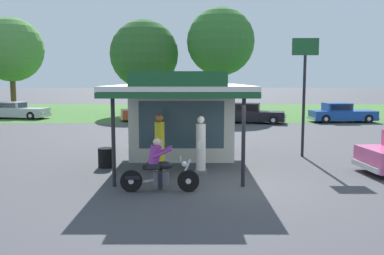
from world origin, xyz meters
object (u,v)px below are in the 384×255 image
(gas_pump_offside, at_px, (200,147))
(roadside_pole_sign, at_px, (304,77))
(parked_car_back_row_centre_left, at_px, (153,112))
(parked_car_back_row_far_left, at_px, (250,114))
(motorcycle_with_rider, at_px, (158,170))
(parked_car_back_row_far_right, at_px, (341,114))
(gas_pump_nearside, at_px, (159,146))
(spare_tire_stack, at_px, (106,158))
(parked_car_back_row_right, at_px, (15,111))

(gas_pump_offside, distance_m, roadside_pole_sign, 5.91)
(parked_car_back_row_centre_left, bearing_deg, parked_car_back_row_far_left, -12.60)
(motorcycle_with_rider, distance_m, roadside_pole_sign, 8.43)
(gas_pump_offside, xyz_separation_m, parked_car_back_row_far_right, (11.14, 17.32, -0.26))
(gas_pump_nearside, bearing_deg, gas_pump_offside, -0.00)
(parked_car_back_row_far_left, xyz_separation_m, parked_car_back_row_far_right, (7.08, 0.56, -0.00))
(parked_car_back_row_centre_left, xyz_separation_m, parked_car_back_row_far_right, (14.51, -1.10, -0.02))
(parked_car_back_row_centre_left, xyz_separation_m, roadside_pole_sign, (7.77, -15.32, 2.69))
(parked_car_back_row_far_right, distance_m, spare_tire_stack, 22.01)
(parked_car_back_row_centre_left, bearing_deg, motorcycle_with_rider, -84.30)
(roadside_pole_sign, bearing_deg, parked_car_back_row_centre_left, 116.88)
(parked_car_back_row_far_left, distance_m, spare_tire_stack, 17.58)
(gas_pump_nearside, height_order, parked_car_back_row_far_right, gas_pump_nearside)
(parked_car_back_row_far_right, bearing_deg, parked_car_back_row_far_left, -175.49)
(motorcycle_with_rider, relative_size, parked_car_back_row_far_right, 0.46)
(gas_pump_nearside, xyz_separation_m, parked_car_back_row_far_left, (5.50, 16.76, -0.29))
(parked_car_back_row_far_left, distance_m, roadside_pole_sign, 13.93)
(parked_car_back_row_right, bearing_deg, gas_pump_nearside, -55.99)
(gas_pump_nearside, height_order, parked_car_back_row_centre_left, gas_pump_nearside)
(roadside_pole_sign, xyz_separation_m, spare_tire_stack, (-7.90, -2.21, -3.01))
(parked_car_back_row_far_left, relative_size, spare_tire_stack, 7.42)
(gas_pump_nearside, relative_size, roadside_pole_sign, 0.42)
(parked_car_back_row_far_left, relative_size, roadside_pole_sign, 1.08)
(parked_car_back_row_far_right, height_order, spare_tire_stack, parked_car_back_row_far_right)
(gas_pump_nearside, xyz_separation_m, parked_car_back_row_centre_left, (-1.94, 18.43, -0.27))
(parked_car_back_row_far_right, xyz_separation_m, spare_tire_stack, (-14.64, -16.43, -0.30))
(parked_car_back_row_right, distance_m, spare_tire_stack, 22.57)
(gas_pump_nearside, bearing_deg, parked_car_back_row_far_left, 71.84)
(parked_car_back_row_far_left, bearing_deg, gas_pump_offside, -103.61)
(parked_car_back_row_centre_left, distance_m, spare_tire_stack, 17.53)
(parked_car_back_row_centre_left, relative_size, parked_car_back_row_far_left, 1.03)
(motorcycle_with_rider, xyz_separation_m, roadside_pole_sign, (5.68, 5.61, 2.72))
(gas_pump_offside, height_order, parked_car_back_row_far_right, gas_pump_offside)
(gas_pump_offside, height_order, motorcycle_with_rider, gas_pump_offside)
(parked_car_back_row_far_right, bearing_deg, parked_car_back_row_centre_left, 175.65)
(parked_car_back_row_far_right, height_order, roadside_pole_sign, roadside_pole_sign)
(parked_car_back_row_far_left, relative_size, parked_car_back_row_far_right, 1.06)
(gas_pump_offside, relative_size, spare_tire_stack, 2.78)
(parked_car_back_row_far_left, height_order, parked_car_back_row_far_right, parked_car_back_row_far_left)
(parked_car_back_row_far_left, height_order, spare_tire_stack, parked_car_back_row_far_left)
(parked_car_back_row_far_left, bearing_deg, parked_car_back_row_right, 169.69)
(parked_car_back_row_right, xyz_separation_m, parked_car_back_row_far_right, (26.24, -2.93, 0.02))
(roadside_pole_sign, bearing_deg, gas_pump_offside, -144.76)
(parked_car_back_row_centre_left, xyz_separation_m, spare_tire_stack, (-0.13, -17.53, -0.32))
(motorcycle_with_rider, distance_m, parked_car_back_row_right, 26.63)
(gas_pump_offside, distance_m, parked_car_back_row_far_right, 20.60)
(motorcycle_with_rider, height_order, parked_car_back_row_centre_left, motorcycle_with_rider)
(gas_pump_nearside, height_order, parked_car_back_row_far_left, gas_pump_nearside)
(gas_pump_offside, distance_m, spare_tire_stack, 3.66)
(parked_car_back_row_right, relative_size, parked_car_back_row_far_right, 1.12)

